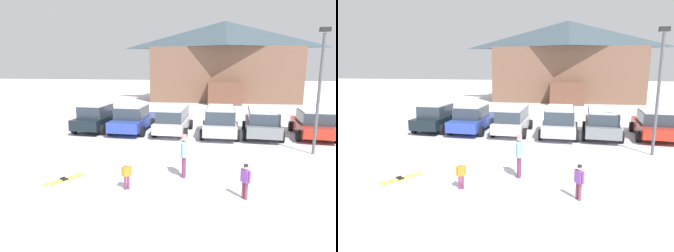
{
  "view_description": "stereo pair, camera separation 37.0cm",
  "coord_description": "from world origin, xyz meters",
  "views": [
    {
      "loc": [
        1.53,
        -6.61,
        4.21
      ],
      "look_at": [
        -0.85,
        8.29,
        1.15
      ],
      "focal_mm": 32.0,
      "sensor_mm": 36.0,
      "label": 1
    },
    {
      "loc": [
        1.89,
        -6.54,
        4.21
      ],
      "look_at": [
        -0.85,
        8.29,
        1.15
      ],
      "focal_mm": 32.0,
      "sensor_mm": 36.0,
      "label": 2
    }
  ],
  "objects": [
    {
      "name": "ground",
      "position": [
        0.0,
        0.0,
        0.0
      ],
      "size": [
        160.0,
        160.0,
        0.0
      ],
      "primitive_type": "plane",
      "color": "silver"
    },
    {
      "name": "ski_lodge",
      "position": [
        2.37,
        31.06,
        4.76
      ],
      "size": [
        17.65,
        9.89,
        9.38
      ],
      "color": "brown",
      "rests_on": "ground"
    },
    {
      "name": "parked_black_sedan",
      "position": [
        -6.16,
        11.8,
        0.87
      ],
      "size": [
        2.32,
        4.3,
        1.74
      ],
      "color": "black",
      "rests_on": "ground"
    },
    {
      "name": "parked_blue_hatchback",
      "position": [
        -3.71,
        11.8,
        0.86
      ],
      "size": [
        2.37,
        4.68,
        1.72
      ],
      "color": "#2B42A7",
      "rests_on": "ground"
    },
    {
      "name": "parked_white_suv",
      "position": [
        -1.06,
        11.74,
        0.89
      ],
      "size": [
        2.23,
        4.55,
        1.64
      ],
      "color": "white",
      "rests_on": "ground"
    },
    {
      "name": "parked_silver_wagon",
      "position": [
        1.84,
        11.52,
        0.94
      ],
      "size": [
        2.29,
        4.46,
        1.75
      ],
      "color": "silver",
      "rests_on": "ground"
    },
    {
      "name": "parked_grey_wagon",
      "position": [
        4.33,
        11.77,
        0.89
      ],
      "size": [
        2.47,
        4.68,
        1.65
      ],
      "color": "slate",
      "rests_on": "ground"
    },
    {
      "name": "parked_red_sedan",
      "position": [
        7.31,
        12.0,
        0.83
      ],
      "size": [
        2.48,
        4.59,
        1.64
      ],
      "color": "#B2291B",
      "rests_on": "ground"
    },
    {
      "name": "skier_child_in_orange_jacket",
      "position": [
        -1.41,
        2.77,
        0.56
      ],
      "size": [
        0.33,
        0.24,
        0.99
      ],
      "color": "#7C3057",
      "rests_on": "ground"
    },
    {
      "name": "skier_child_in_purple_jacket",
      "position": [
        2.54,
        2.63,
        0.66
      ],
      "size": [
        0.31,
        0.35,
        1.16
      ],
      "color": "#7C3B52",
      "rests_on": "ground"
    },
    {
      "name": "skier_adult_in_blue_parka",
      "position": [
        0.4,
        4.25,
        0.94
      ],
      "size": [
        0.25,
        0.62,
        1.67
      ],
      "color": "#6E2F5D",
      "rests_on": "ground"
    },
    {
      "name": "pair_of_skis",
      "position": [
        -3.97,
        3.24,
        0.02
      ],
      "size": [
        1.14,
        1.49,
        0.08
      ],
      "color": "yellow",
      "rests_on": "ground"
    },
    {
      "name": "lamp_post",
      "position": [
        6.27,
        8.27,
        3.29
      ],
      "size": [
        0.44,
        0.24,
        5.89
      ],
      "color": "#515459",
      "rests_on": "ground"
    }
  ]
}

